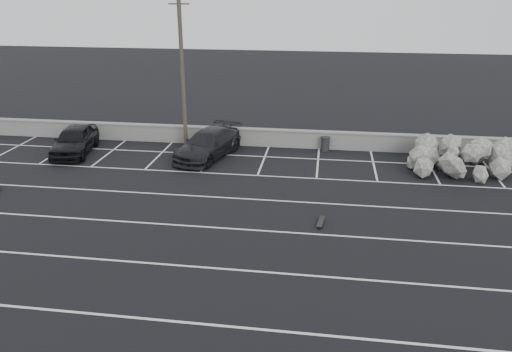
% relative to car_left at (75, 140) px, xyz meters
% --- Properties ---
extents(ground, '(120.00, 120.00, 0.00)m').
position_rel_car_left_xyz_m(ground, '(9.86, -11.09, -0.79)').
color(ground, black).
rests_on(ground, ground).
extents(seawall, '(50.00, 0.45, 1.06)m').
position_rel_car_left_xyz_m(seawall, '(9.86, 2.91, -0.25)').
color(seawall, gray).
rests_on(seawall, ground).
extents(stall_lines, '(36.00, 20.05, 0.01)m').
position_rel_car_left_xyz_m(stall_lines, '(9.78, -6.68, -0.79)').
color(stall_lines, silver).
rests_on(stall_lines, ground).
extents(car_left, '(2.67, 4.92, 1.59)m').
position_rel_car_left_xyz_m(car_left, '(0.00, 0.00, 0.00)').
color(car_left, black).
rests_on(car_left, ground).
extents(car_right, '(3.49, 5.59, 1.51)m').
position_rel_car_left_xyz_m(car_right, '(7.71, 0.42, -0.04)').
color(car_right, black).
rests_on(car_right, ground).
extents(utility_pole, '(1.16, 0.23, 8.70)m').
position_rel_car_left_xyz_m(utility_pole, '(5.95, 2.11, 3.61)').
color(utility_pole, '#4C4238').
rests_on(utility_pole, ground).
extents(trash_bin, '(0.60, 0.60, 0.83)m').
position_rel_car_left_xyz_m(trash_bin, '(14.21, 2.51, -0.37)').
color(trash_bin, '#262629').
rests_on(trash_bin, ground).
extents(riprap_pile, '(6.13, 4.38, 1.68)m').
position_rel_car_left_xyz_m(riprap_pile, '(20.90, 0.20, -0.18)').
color(riprap_pile, '#ACAAA1').
rests_on(riprap_pile, ground).
extents(skateboard, '(0.32, 0.87, 0.10)m').
position_rel_car_left_xyz_m(skateboard, '(14.17, -7.17, -0.71)').
color(skateboard, black).
rests_on(skateboard, ground).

